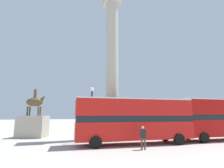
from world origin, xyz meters
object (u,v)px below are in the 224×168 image
object	(u,v)px
equestrian_statue	(33,123)
pedestrian_near_lamp	(143,136)
bus_a	(134,119)
bus_b	(224,117)
monument_column	(112,86)
street_lamp	(92,111)

from	to	relation	value
equestrian_statue	pedestrian_near_lamp	world-z (taller)	equestrian_statue
bus_a	pedestrian_near_lamp	xyz separation A→B (m)	(-0.48, -2.54, -1.31)
bus_b	pedestrian_near_lamp	xyz separation A→B (m)	(-11.27, -2.03, -1.39)
monument_column	street_lamp	xyz separation A→B (m)	(-2.82, -1.85, -3.00)
monument_column	bus_b	distance (m)	13.08
bus_b	pedestrian_near_lamp	distance (m)	11.53
monument_column	equestrian_statue	distance (m)	10.72
monument_column	pedestrian_near_lamp	size ratio (longest dim) A/B	10.56
bus_a	bus_b	xyz separation A→B (m)	(10.79, -0.51, 0.09)
equestrian_statue	pedestrian_near_lamp	bearing A→B (deg)	-30.66
monument_column	equestrian_statue	world-z (taller)	monument_column
monument_column	pedestrian_near_lamp	bearing A→B (deg)	-87.46
pedestrian_near_lamp	street_lamp	bearing A→B (deg)	-28.00
bus_a	street_lamp	bearing A→B (deg)	150.05
monument_column	bus_b	world-z (taller)	monument_column
street_lamp	pedestrian_near_lamp	size ratio (longest dim) A/B	3.08
monument_column	bus_a	world-z (taller)	monument_column
bus_a	pedestrian_near_lamp	size ratio (longest dim) A/B	6.20
monument_column	bus_b	size ratio (longest dim) A/B	1.66
equestrian_statue	street_lamp	xyz separation A→B (m)	(6.03, -6.03, 1.37)
pedestrian_near_lamp	bus_a	bearing A→B (deg)	-70.49
bus_a	bus_b	world-z (taller)	bus_b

